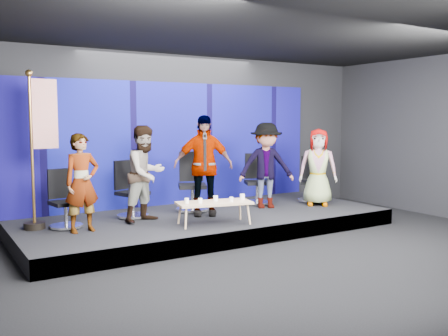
# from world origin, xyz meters

# --- Properties ---
(ground) EXTENTS (10.00, 10.00, 0.00)m
(ground) POSITION_xyz_m (0.00, 0.00, 0.00)
(ground) COLOR black
(ground) RESTS_ON ground
(room_walls) EXTENTS (10.02, 8.02, 3.51)m
(room_walls) POSITION_xyz_m (0.00, 0.00, 2.43)
(room_walls) COLOR black
(room_walls) RESTS_ON ground
(riser) EXTENTS (7.00, 3.00, 0.30)m
(riser) POSITION_xyz_m (0.00, 2.50, 0.15)
(riser) COLOR black
(riser) RESTS_ON ground
(backdrop) EXTENTS (7.00, 0.08, 2.60)m
(backdrop) POSITION_xyz_m (0.00, 3.95, 1.60)
(backdrop) COLOR #10075C
(backdrop) RESTS_ON riser
(chair_a) EXTENTS (0.64, 0.64, 0.99)m
(chair_a) POSITION_xyz_m (-2.61, 2.75, 0.63)
(chair_a) COLOR silver
(chair_a) RESTS_ON riser
(panelist_a) EXTENTS (0.64, 0.47, 1.61)m
(panelist_a) POSITION_xyz_m (-2.43, 2.28, 1.10)
(panelist_a) COLOR black
(panelist_a) RESTS_ON riser
(chair_b) EXTENTS (0.77, 0.77, 1.06)m
(chair_b) POSITION_xyz_m (-1.33, 3.01, 0.65)
(chair_b) COLOR silver
(chair_b) RESTS_ON riser
(panelist_b) EXTENTS (1.01, 0.90, 1.72)m
(panelist_b) POSITION_xyz_m (-1.22, 2.51, 1.16)
(panelist_b) COLOR black
(panelist_b) RESTS_ON riser
(chair_c) EXTENTS (0.87, 0.87, 1.18)m
(chair_c) POSITION_xyz_m (-0.05, 2.99, 0.69)
(chair_c) COLOR silver
(chair_c) RESTS_ON riser
(panelist_c) EXTENTS (1.21, 0.87, 1.90)m
(panelist_c) POSITION_xyz_m (-0.07, 2.48, 1.25)
(panelist_c) COLOR black
(panelist_c) RESTS_ON riser
(chair_d) EXTENTS (0.81, 0.81, 1.08)m
(chair_d) POSITION_xyz_m (1.53, 2.99, 0.66)
(chair_d) COLOR silver
(chair_d) RESTS_ON riser
(panelist_d) EXTENTS (1.30, 1.06, 1.76)m
(panelist_d) POSITION_xyz_m (1.42, 2.50, 1.18)
(panelist_d) COLOR black
(panelist_d) RESTS_ON riser
(chair_e) EXTENTS (0.79, 0.79, 1.00)m
(chair_e) POSITION_xyz_m (2.75, 2.64, 0.63)
(chair_e) COLOR silver
(chair_e) RESTS_ON riser
(panelist_e) EXTENTS (0.94, 0.90, 1.62)m
(panelist_e) POSITION_xyz_m (2.55, 2.18, 1.11)
(panelist_e) COLOR black
(panelist_e) RESTS_ON riser
(coffee_table) EXTENTS (1.38, 0.81, 0.40)m
(coffee_table) POSITION_xyz_m (-0.32, 1.65, 0.66)
(coffee_table) COLOR tan
(coffee_table) RESTS_ON riser
(mug_a) EXTENTS (0.08, 0.08, 0.09)m
(mug_a) POSITION_xyz_m (-0.80, 1.76, 0.74)
(mug_a) COLOR white
(mug_a) RESTS_ON coffee_table
(mug_b) EXTENTS (0.07, 0.07, 0.09)m
(mug_b) POSITION_xyz_m (-0.60, 1.65, 0.74)
(mug_b) COLOR white
(mug_b) RESTS_ON coffee_table
(mug_c) EXTENTS (0.08, 0.08, 0.10)m
(mug_c) POSITION_xyz_m (-0.25, 1.71, 0.74)
(mug_c) COLOR white
(mug_c) RESTS_ON coffee_table
(mug_d) EXTENTS (0.07, 0.07, 0.08)m
(mug_d) POSITION_xyz_m (-0.06, 1.50, 0.74)
(mug_d) COLOR white
(mug_d) RESTS_ON coffee_table
(mug_e) EXTENTS (0.09, 0.09, 0.10)m
(mug_e) POSITION_xyz_m (0.23, 1.59, 0.75)
(mug_e) COLOR white
(mug_e) RESTS_ON coffee_table
(flag_stand) EXTENTS (0.60, 0.35, 2.63)m
(flag_stand) POSITION_xyz_m (-2.93, 2.91, 1.69)
(flag_stand) COLOR black
(flag_stand) RESTS_ON riser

